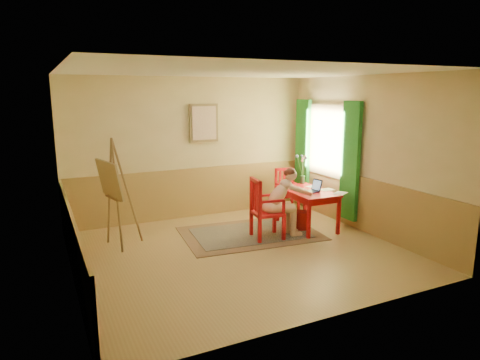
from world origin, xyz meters
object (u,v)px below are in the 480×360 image
table (307,195)px  laptop (312,189)px  chair_left (265,209)px  figure (282,199)px  easel (112,184)px  chair_back (286,191)px

table → laptop: size_ratio=3.10×
chair_left → figure: 0.36m
easel → table: bearing=-8.5°
figure → laptop: bearing=7.3°
chair_left → laptop: size_ratio=2.72×
chair_back → figure: 1.54m
chair_left → chair_back: (1.20, 1.22, -0.07)m
table → chair_left: 1.04m
table → easel: 3.48m
figure → easel: (-2.74, 0.74, 0.40)m
chair_left → easel: easel is taller
chair_left → laptop: (1.02, 0.06, 0.23)m
table → figure: 0.72m
figure → laptop: 0.70m
chair_left → easel: 2.56m
figure → easel: size_ratio=0.68×
chair_left → table: bearing=11.1°
chair_left → easel: bearing=163.5°
table → chair_back: 1.05m
chair_left → chair_back: size_ratio=1.14×
laptop → easel: (-3.42, 0.65, 0.31)m
chair_back → easel: easel is taller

